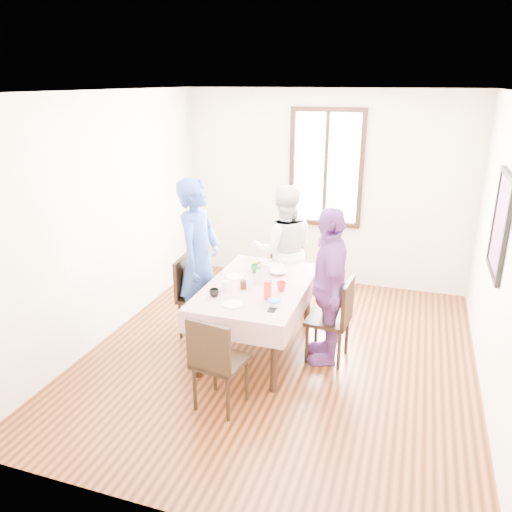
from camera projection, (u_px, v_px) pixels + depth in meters
name	position (u px, v px, depth m)	size (l,w,h in m)	color
ground	(280.00, 354.00, 5.36)	(4.50, 4.50, 0.00)	#321709
back_wall	(325.00, 190.00, 6.92)	(4.00, 4.00, 0.00)	beige
right_wall	(504.00, 256.00, 4.32)	(4.50, 4.50, 0.00)	beige
window_frame	(326.00, 168.00, 6.80)	(1.02, 0.06, 1.62)	black
window_pane	(326.00, 168.00, 6.81)	(0.90, 0.02, 1.50)	white
art_poster	(501.00, 224.00, 4.52)	(0.04, 0.76, 0.96)	red
dining_table	(257.00, 318.00, 5.34)	(0.91, 1.53, 0.75)	black
tablecloth	(257.00, 285.00, 5.22)	(1.03, 1.65, 0.01)	#51010C
chair_left	(199.00, 297.00, 5.67)	(0.42, 0.42, 0.91)	black
chair_right	(328.00, 319.00, 5.14)	(0.42, 0.42, 0.91)	black
chair_far	(283.00, 276.00, 6.26)	(0.42, 0.42, 0.91)	black
chair_near	(220.00, 361.00, 4.38)	(0.42, 0.42, 0.91)	black
person_left	(199.00, 259.00, 5.51)	(0.66, 0.44, 1.82)	#26418E
person_far	(283.00, 250.00, 6.12)	(0.79, 0.62, 1.63)	silver
person_right	(328.00, 286.00, 5.02)	(0.97, 0.40, 1.65)	#693580
mug_black	(214.00, 293.00, 4.92)	(0.10, 0.10, 0.08)	black
mug_flag	(281.00, 286.00, 5.05)	(0.10, 0.10, 0.10)	red
mug_green	(256.00, 268.00, 5.54)	(0.12, 0.12, 0.09)	#0C7226
serving_bowl	(278.00, 272.00, 5.50)	(0.19, 0.19, 0.05)	white
juice_carton	(268.00, 290.00, 4.84)	(0.06, 0.06, 0.19)	red
butter_tub	(274.00, 304.00, 4.71)	(0.11, 0.11, 0.05)	white
jam_jar	(243.00, 285.00, 5.09)	(0.06, 0.06, 0.09)	black
drinking_glass	(225.00, 286.00, 5.05)	(0.07, 0.07, 0.10)	silver
smartphone	(272.00, 309.00, 4.65)	(0.07, 0.14, 0.01)	black
flower_vase	(259.00, 276.00, 5.25)	(0.07, 0.07, 0.14)	silver
plate_left	(235.00, 277.00, 5.41)	(0.20, 0.20, 0.01)	white
plate_far	(276.00, 266.00, 5.73)	(0.20, 0.20, 0.01)	white
plate_near	(233.00, 304.00, 4.75)	(0.20, 0.20, 0.01)	white
butter_lid	(274.00, 300.00, 4.70)	(0.12, 0.12, 0.01)	blue
flower_bunch	(259.00, 266.00, 5.21)	(0.09, 0.09, 0.10)	yellow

